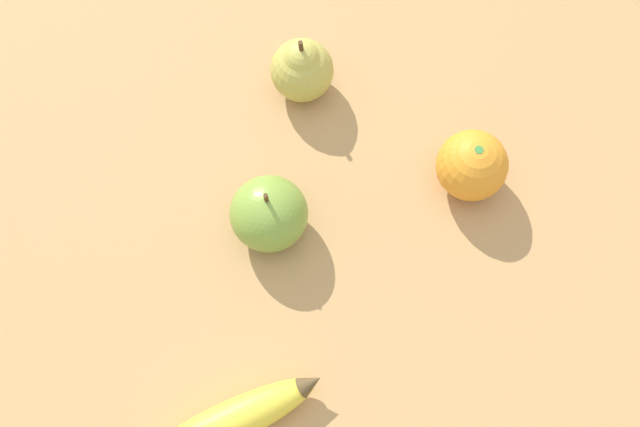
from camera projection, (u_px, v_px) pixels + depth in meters
The scene contains 5 objects.
ground_plane at pixel (281, 277), 0.78m from camera, with size 3.00×3.00×0.00m, color tan.
banana at pixel (230, 422), 0.71m from camera, with size 0.19×0.10×0.04m.
orange at pixel (472, 165), 0.79m from camera, with size 0.08×0.08×0.08m.
pear at pixel (302, 68), 0.83m from camera, with size 0.07×0.07×0.09m.
apple at pixel (269, 214), 0.77m from camera, with size 0.08×0.08×0.09m.
Camera 1 is at (0.13, 0.19, 0.76)m, focal length 42.00 mm.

